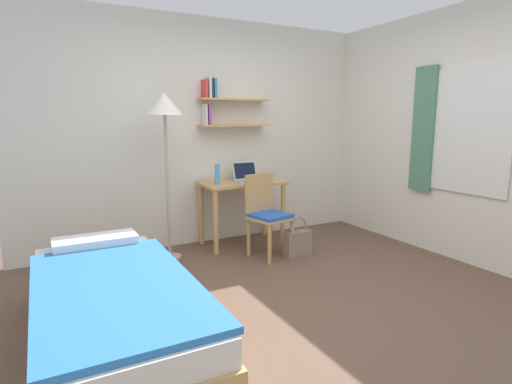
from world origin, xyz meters
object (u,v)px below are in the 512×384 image
at_px(laptop, 246,176).
at_px(book_stack, 263,177).
at_px(desk, 242,194).
at_px(handbag, 298,242).
at_px(standing_lamp, 165,115).
at_px(water_bottle, 217,174).
at_px(bed, 114,312).
at_px(desk_chair, 267,212).

height_order(laptop, book_stack, laptop).
xyz_separation_m(desk, handbag, (0.33, -0.69, -0.44)).
xyz_separation_m(standing_lamp, handbag, (1.25, -0.58, -1.36)).
bearing_deg(handbag, standing_lamp, 155.11).
height_order(laptop, handbag, laptop).
bearing_deg(handbag, desk, 115.61).
height_order(desk, book_stack, book_stack).
height_order(desk, water_bottle, water_bottle).
xyz_separation_m(desk, book_stack, (0.30, 0.04, 0.18)).
bearing_deg(bed, desk, 43.36).
bearing_deg(standing_lamp, handbag, -24.89).
distance_m(bed, desk, 2.39).
relative_size(laptop, handbag, 0.71).
relative_size(bed, laptop, 6.66).
bearing_deg(handbag, bed, -155.52).
relative_size(desk, water_bottle, 4.20).
bearing_deg(book_stack, water_bottle, -172.15).
relative_size(bed, standing_lamp, 1.18).
xyz_separation_m(desk_chair, handbag, (0.28, -0.20, -0.33)).
relative_size(bed, handbag, 4.71).
bearing_deg(water_bottle, standing_lamp, -173.89).
relative_size(desk, desk_chair, 1.08).
distance_m(bed, desk_chair, 2.12).
bearing_deg(desk, bed, -136.64).
xyz_separation_m(bed, desk_chair, (1.77, 1.13, 0.24)).
distance_m(laptop, handbag, 1.01).
distance_m(desk_chair, handbag, 0.48).
distance_m(standing_lamp, handbag, 1.93).
bearing_deg(desk_chair, book_stack, 64.47).
relative_size(water_bottle, handbag, 0.53).
bearing_deg(water_bottle, desk, 8.77).
distance_m(desk_chair, standing_lamp, 1.46).
xyz_separation_m(desk_chair, laptop, (0.03, 0.54, 0.32)).
height_order(bed, handbag, bed).
height_order(standing_lamp, handbag, standing_lamp).
xyz_separation_m(water_bottle, book_stack, (0.63, 0.09, -0.08)).
height_order(laptop, water_bottle, water_bottle).
relative_size(desk_chair, laptop, 2.89).
xyz_separation_m(desk, desk_chair, (0.05, -0.49, -0.11)).
bearing_deg(desk, handbag, -64.39).
relative_size(desk_chair, water_bottle, 3.88).
distance_m(desk_chair, water_bottle, 0.70).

